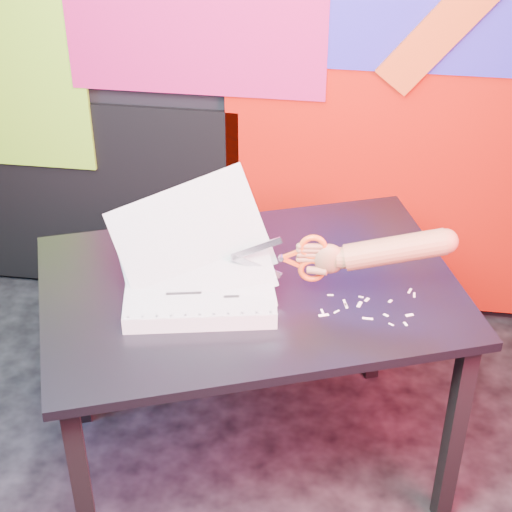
# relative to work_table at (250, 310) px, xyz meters

# --- Properties ---
(room) EXTENTS (3.01, 3.01, 2.71)m
(room) POSITION_rel_work_table_xyz_m (-0.08, -0.55, 0.69)
(room) COLOR black
(room) RESTS_ON ground
(backdrop) EXTENTS (2.88, 0.05, 2.08)m
(backdrop) POSITION_rel_work_table_xyz_m (-0.02, 0.91, 0.30)
(backdrop) COLOR red
(backdrop) RESTS_ON ground
(work_table) EXTENTS (1.42, 1.18, 0.75)m
(work_table) POSITION_rel_work_table_xyz_m (0.00, 0.00, 0.00)
(work_table) COLOR black
(work_table) RESTS_ON ground
(printout_stack) EXTENTS (0.51, 0.39, 0.39)m
(printout_stack) POSITION_rel_work_table_xyz_m (-0.13, -0.08, 0.12)
(printout_stack) COLOR silver
(printout_stack) RESTS_ON work_table
(scissors) EXTENTS (0.27, 0.04, 0.16)m
(scissors) POSITION_rel_work_table_xyz_m (0.16, -0.04, 0.23)
(scissors) COLOR silver
(scissors) RESTS_ON printout_stack
(hand_forearm) EXTENTS (0.43, 0.11, 0.15)m
(hand_forearm) POSITION_rel_work_table_xyz_m (0.38, -0.01, 0.26)
(hand_forearm) COLOR brown
(hand_forearm) RESTS_ON work_table
(paper_clippings) EXTENTS (0.27, 0.18, 0.00)m
(paper_clippings) POSITION_rel_work_table_xyz_m (0.34, -0.06, 0.09)
(paper_clippings) COLOR white
(paper_clippings) RESTS_ON work_table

